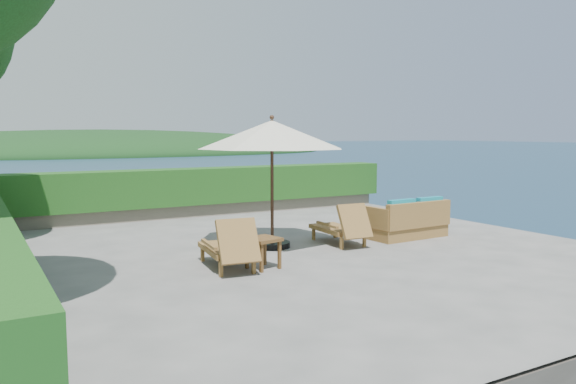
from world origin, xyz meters
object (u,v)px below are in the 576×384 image
lounge_left (229,247)px  lounge_right (342,227)px  side_table (263,243)px  wicker_loveseat (407,222)px  patio_umbrella (272,136)px

lounge_left → lounge_right: bearing=22.4°
lounge_left → side_table: lounge_left is taller
lounge_right → wicker_loveseat: (1.74, -0.06, -0.02)m
patio_umbrella → side_table: bearing=-123.2°
patio_umbrella → lounge_left: 2.75m
patio_umbrella → side_table: (-1.00, -1.53, -1.84)m
lounge_left → lounge_right: lounge_left is taller
lounge_right → side_table: lounge_right is taller
lounge_left → side_table: (0.53, -0.25, 0.06)m
side_table → wicker_loveseat: bearing=13.4°
patio_umbrella → lounge_right: size_ratio=2.21×
side_table → wicker_loveseat: (4.15, 0.99, -0.09)m
lounge_left → wicker_loveseat: bearing=16.0°
lounge_right → wicker_loveseat: 1.74m
lounge_left → wicker_loveseat: lounge_left is taller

